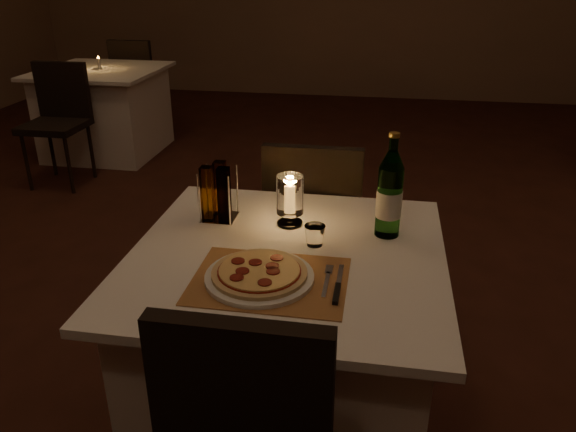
% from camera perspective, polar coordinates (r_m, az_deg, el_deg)
% --- Properties ---
extents(floor, '(8.00, 10.00, 0.02)m').
position_cam_1_polar(floor, '(2.74, -0.89, -11.23)').
color(floor, '#421D15').
rests_on(floor, ground).
extents(main_table, '(1.00, 1.00, 0.74)m').
position_cam_1_polar(main_table, '(2.00, -0.10, -13.02)').
color(main_table, white).
rests_on(main_table, ground).
extents(chair_far, '(0.42, 0.42, 0.90)m').
position_cam_1_polar(chair_far, '(2.51, 2.68, 0.07)').
color(chair_far, black).
rests_on(chair_far, ground).
extents(placemat, '(0.45, 0.34, 0.00)m').
position_cam_1_polar(placemat, '(1.65, -1.88, -6.56)').
color(placemat, '#AA6D3B').
rests_on(placemat, main_table).
extents(plate, '(0.32, 0.32, 0.01)m').
position_cam_1_polar(plate, '(1.65, -2.91, -6.20)').
color(plate, white).
rests_on(plate, placemat).
extents(pizza, '(0.28, 0.28, 0.02)m').
position_cam_1_polar(pizza, '(1.64, -2.93, -5.71)').
color(pizza, '#D8B77F').
rests_on(pizza, plate).
extents(fork, '(0.02, 0.18, 0.00)m').
position_cam_1_polar(fork, '(1.65, 4.01, -6.34)').
color(fork, silver).
rests_on(fork, placemat).
extents(knife, '(0.02, 0.22, 0.01)m').
position_cam_1_polar(knife, '(1.60, 5.04, -7.45)').
color(knife, black).
rests_on(knife, placemat).
extents(tumbler, '(0.07, 0.07, 0.07)m').
position_cam_1_polar(tumbler, '(1.83, 2.73, -1.98)').
color(tumbler, white).
rests_on(tumbler, main_table).
extents(water_bottle, '(0.09, 0.09, 0.36)m').
position_cam_1_polar(water_bottle, '(1.88, 10.28, 2.08)').
color(water_bottle, '#62A257').
rests_on(water_bottle, main_table).
extents(hurricane_candle, '(0.09, 0.09, 0.18)m').
position_cam_1_polar(hurricane_candle, '(1.94, 0.21, 2.01)').
color(hurricane_candle, white).
rests_on(hurricane_candle, main_table).
extents(cruet_caddy, '(0.12, 0.12, 0.21)m').
position_cam_1_polar(cruet_caddy, '(2.00, -7.17, 2.19)').
color(cruet_caddy, white).
rests_on(cruet_caddy, main_table).
extents(neighbor_table_left, '(1.00, 1.00, 0.74)m').
position_cam_1_polar(neighbor_table_left, '(5.27, -18.05, 10.08)').
color(neighbor_table_left, white).
rests_on(neighbor_table_left, ground).
extents(neighbor_chair_la, '(0.42, 0.42, 0.90)m').
position_cam_1_polar(neighbor_chair_la, '(4.63, -22.27, 9.80)').
color(neighbor_chair_la, black).
rests_on(neighbor_chair_la, ground).
extents(neighbor_chair_lb, '(0.42, 0.42, 0.90)m').
position_cam_1_polar(neighbor_chair_lb, '(5.87, -15.13, 13.57)').
color(neighbor_chair_lb, black).
rests_on(neighbor_chair_lb, ground).
extents(neighbor_candle_left, '(0.03, 0.03, 0.11)m').
position_cam_1_polar(neighbor_candle_left, '(5.19, -18.66, 14.49)').
color(neighbor_candle_left, white).
rests_on(neighbor_candle_left, neighbor_table_left).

